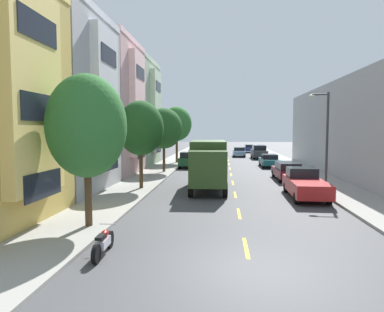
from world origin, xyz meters
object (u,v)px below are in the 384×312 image
at_px(street_tree_nearest, 87,126).
at_px(parked_sedan_teal, 269,160).
at_px(parked_suv_charcoal, 259,152).
at_px(parked_motorcycle, 103,243).
at_px(parked_pickup_red, 305,184).
at_px(street_tree_third, 164,129).
at_px(parked_pickup_forest, 190,160).
at_px(parked_wagon_burgundy, 287,170).
at_px(delivery_box_truck, 208,162).
at_px(moving_sky_sedan, 239,152).
at_px(parked_hatchback_black, 198,152).
at_px(parked_sedan_white, 201,150).
at_px(parked_sedan_navy, 249,148).
at_px(street_tree_second, 141,128).
at_px(street_lamp, 325,133).
at_px(street_tree_farthest, 177,124).
at_px(parked_hatchback_champagne, 195,156).

relative_size(street_tree_nearest, parked_sedan_teal, 1.39).
bearing_deg(parked_suv_charcoal, parked_motorcycle, -103.14).
bearing_deg(parked_suv_charcoal, parked_pickup_red, -90.46).
distance_m(street_tree_third, parked_pickup_forest, 6.70).
bearing_deg(parked_pickup_red, parked_wagon_burgundy, 88.01).
bearing_deg(delivery_box_truck, moving_sky_sedan, 83.17).
distance_m(delivery_box_truck, parked_hatchback_black, 28.74).
relative_size(parked_sedan_teal, parked_sedan_white, 1.00).
bearing_deg(parked_wagon_burgundy, street_tree_third, 160.35).
bearing_deg(moving_sky_sedan, parked_hatchback_black, -166.23).
bearing_deg(moving_sky_sedan, parked_sedan_teal, -80.22).
height_order(moving_sky_sedan, parked_motorcycle, moving_sky_sedan).
distance_m(parked_pickup_red, parked_motorcycle, 13.93).
bearing_deg(parked_suv_charcoal, moving_sky_sedan, 125.76).
bearing_deg(parked_sedan_navy, parked_pickup_red, -89.97).
distance_m(street_tree_second, street_lamp, 12.35).
distance_m(street_lamp, parked_hatchback_black, 30.78).
distance_m(delivery_box_truck, parked_sedan_teal, 16.38).
relative_size(parked_sedan_navy, parked_motorcycle, 2.19).
xyz_separation_m(street_tree_nearest, parked_pickup_red, (10.63, 7.71, -3.45)).
bearing_deg(street_tree_second, parked_suv_charcoal, 68.12).
height_order(street_tree_farthest, delivery_box_truck, street_tree_farthest).
xyz_separation_m(street_tree_second, parked_motorcycle, (1.65, -12.41, -3.83)).
height_order(parked_sedan_white, moving_sky_sedan, same).
distance_m(delivery_box_truck, parked_wagon_burgundy, 8.10).
xyz_separation_m(street_tree_second, parked_suv_charcoal, (10.86, 27.04, -3.26)).
height_order(parked_hatchback_black, moving_sky_sedan, parked_hatchback_black).
relative_size(parked_hatchback_black, moving_sky_sedan, 0.90).
bearing_deg(street_tree_third, parked_hatchback_champagne, 81.09).
distance_m(parked_wagon_burgundy, parked_pickup_red, 7.36).
height_order(street_lamp, delivery_box_truck, street_lamp).
xyz_separation_m(street_tree_second, street_tree_farthest, (0.00, 18.95, 0.63)).
bearing_deg(street_tree_third, parked_motorcycle, -85.69).
bearing_deg(street_tree_second, parked_hatchback_black, 86.14).
bearing_deg(moving_sky_sedan, parked_suv_charcoal, -54.24).
xyz_separation_m(street_tree_farthest, parked_pickup_red, (10.63, -20.72, -4.04)).
relative_size(street_lamp, parked_sedan_white, 1.44).
bearing_deg(street_tree_farthest, parked_motorcycle, -86.99).
height_order(parked_hatchback_black, parked_sedan_white, parked_hatchback_black).
bearing_deg(parked_sedan_teal, parked_hatchback_champagne, 144.79).
height_order(delivery_box_truck, moving_sky_sedan, delivery_box_truck).
xyz_separation_m(delivery_box_truck, parked_hatchback_champagne, (-2.63, 21.35, -1.14)).
xyz_separation_m(street_lamp, parked_sedan_white, (-10.31, 34.44, -3.16)).
height_order(parked_wagon_burgundy, parked_pickup_red, parked_pickup_red).
distance_m(street_lamp, parked_pickup_forest, 18.05).
bearing_deg(parked_wagon_burgundy, street_lamp, -74.29).
bearing_deg(street_tree_second, parked_pickup_forest, 82.33).
xyz_separation_m(parked_hatchback_black, moving_sky_sedan, (6.23, 1.53, -0.01)).
distance_m(parked_pickup_forest, parked_hatchback_champagne, 7.10).
xyz_separation_m(street_tree_second, street_lamp, (12.34, 0.40, -0.33)).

